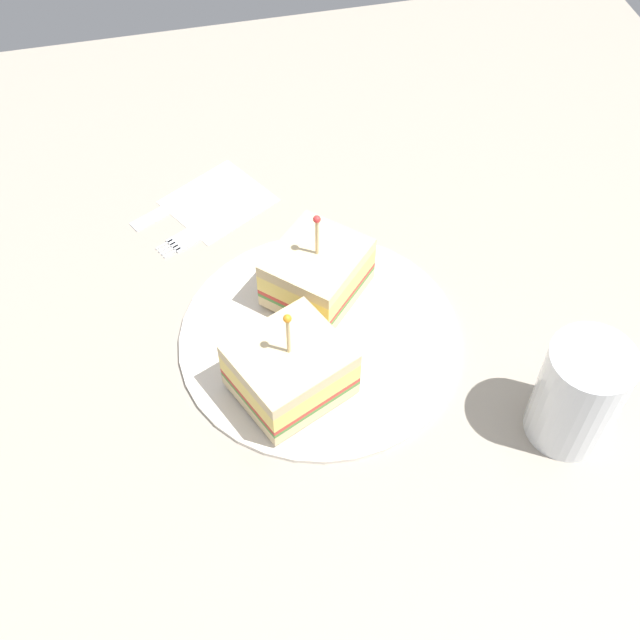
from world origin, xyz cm
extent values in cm
cube|color=#9E9384|center=(0.00, 0.00, -1.00)|extent=(108.73, 108.73, 2.00)
cylinder|color=silver|center=(0.00, 0.00, 0.42)|extent=(26.11, 26.11, 0.84)
cube|color=beige|center=(-0.91, -5.13, 1.47)|extent=(11.56, 11.58, 1.24)
cube|color=#478438|center=(-0.91, -5.13, 2.29)|extent=(11.56, 11.58, 0.40)
cube|color=red|center=(-0.91, -5.13, 2.74)|extent=(11.56, 11.58, 0.50)
cube|color=#F4D666|center=(-0.91, -5.13, 3.93)|extent=(11.56, 11.58, 1.88)
cube|color=beige|center=(-0.91, -5.13, 5.49)|extent=(11.56, 11.58, 1.24)
cylinder|color=tan|center=(-0.91, -5.13, 7.94)|extent=(0.30, 0.30, 4.90)
sphere|color=red|center=(-0.91, -5.13, 10.38)|extent=(0.70, 0.70, 0.70)
cube|color=beige|center=(3.83, 5.18, 1.48)|extent=(11.49, 11.01, 1.27)
cube|color=#478438|center=(3.83, 5.18, 2.31)|extent=(11.49, 11.01, 0.40)
cube|color=red|center=(3.83, 5.18, 2.76)|extent=(11.49, 11.01, 0.50)
cube|color=#F4D666|center=(3.83, 5.18, 3.96)|extent=(11.49, 11.01, 1.89)
cube|color=beige|center=(3.83, 5.18, 5.53)|extent=(11.49, 11.01, 1.27)
cylinder|color=tan|center=(3.83, 5.18, 8.01)|extent=(0.30, 0.30, 4.95)
sphere|color=orange|center=(3.83, 5.18, 10.49)|extent=(0.70, 0.70, 0.70)
cylinder|color=#B74C33|center=(-18.24, 13.90, 3.41)|extent=(6.12, 6.12, 6.81)
cylinder|color=white|center=(-18.24, 13.90, 5.10)|extent=(6.95, 6.95, 10.19)
cube|color=beige|center=(6.46, -20.48, 0.07)|extent=(13.04, 12.68, 0.15)
cube|color=silver|center=(5.15, -18.37, 0.18)|extent=(7.75, 4.35, 0.35)
cube|color=silver|center=(10.49, -15.64, 0.18)|extent=(4.21, 3.60, 0.35)
cube|color=silver|center=(12.79, -15.30, 0.18)|extent=(1.86, 1.07, 0.35)
cube|color=silver|center=(12.57, -14.86, 0.18)|extent=(1.86, 1.07, 0.35)
cube|color=silver|center=(12.34, -14.41, 0.18)|extent=(1.86, 1.07, 0.35)
cube|color=silver|center=(12.11, -13.97, 0.18)|extent=(1.86, 1.07, 0.35)
cube|color=silver|center=(7.76, -22.59, 0.18)|extent=(6.70, 3.86, 0.35)
cube|color=silver|center=(12.57, -20.09, 0.18)|extent=(6.91, 4.55, 0.24)
camera|label=1|loc=(10.18, 43.95, 59.78)|focal=45.26mm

